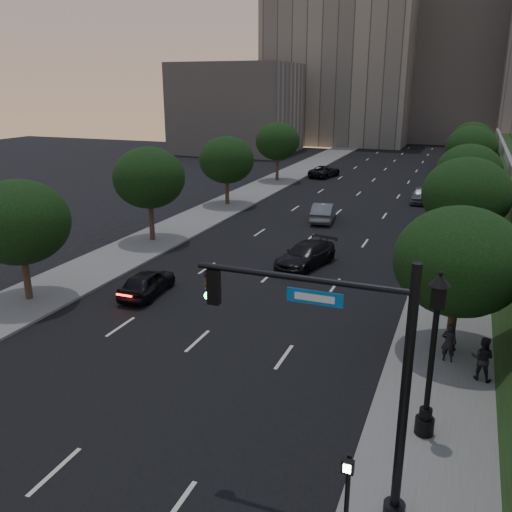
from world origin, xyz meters
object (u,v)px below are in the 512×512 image
at_px(sedan_near_left, 147,282).
at_px(sedan_mid_left, 324,212).
at_px(sedan_near_right, 306,255).
at_px(sedan_far_right, 421,195).
at_px(traffic_signal_mast, 359,387).
at_px(pedestrian_c, 457,295).
at_px(sedan_far_left, 325,171).
at_px(pedestrian_a, 449,342).
at_px(street_lamp, 431,364).
at_px(pedestrian_b, 482,358).

height_order(sedan_near_left, sedan_mid_left, sedan_mid_left).
xyz_separation_m(sedan_near_left, sedan_near_right, (6.51, 7.64, 0.02)).
bearing_deg(sedan_near_left, sedan_far_right, -115.44).
distance_m(traffic_signal_mast, pedestrian_c, 14.69).
xyz_separation_m(sedan_far_left, pedestrian_c, (16.34, -37.94, 0.38)).
height_order(traffic_signal_mast, pedestrian_a, traffic_signal_mast).
distance_m(sedan_near_left, sedan_far_right, 31.95).
bearing_deg(sedan_far_right, sedan_mid_left, -124.41).
bearing_deg(pedestrian_a, pedestrian_c, -88.71).
distance_m(sedan_near_left, sedan_far_left, 41.08).
relative_size(traffic_signal_mast, sedan_far_right, 1.57).
relative_size(sedan_near_left, pedestrian_c, 2.26).
distance_m(street_lamp, sedan_near_left, 16.69).
distance_m(traffic_signal_mast, sedan_far_left, 54.25).
bearing_deg(street_lamp, traffic_signal_mast, -111.39).
height_order(street_lamp, sedan_far_left, street_lamp).
height_order(sedan_far_left, pedestrian_a, pedestrian_a).
height_order(sedan_mid_left, sedan_near_right, sedan_mid_left).
distance_m(sedan_mid_left, sedan_far_left, 22.38).
bearing_deg(sedan_far_right, pedestrian_c, -82.99).
xyz_separation_m(sedan_near_left, sedan_far_right, (11.36, 29.86, 0.05)).
relative_size(street_lamp, sedan_near_right, 1.11).
bearing_deg(pedestrian_c, sedan_near_right, -28.55).
relative_size(sedan_near_right, pedestrian_c, 2.72).
distance_m(sedan_mid_left, pedestrian_b, 25.46).
distance_m(traffic_signal_mast, sedan_far_right, 41.20).
bearing_deg(pedestrian_b, pedestrian_a, -28.65).
height_order(sedan_near_left, pedestrian_b, pedestrian_b).
bearing_deg(sedan_far_left, sedan_mid_left, 116.64).
distance_m(sedan_mid_left, pedestrian_a, 23.98).
distance_m(sedan_far_left, sedan_far_right, 16.63).
height_order(pedestrian_a, pedestrian_c, pedestrian_c).
xyz_separation_m(sedan_mid_left, sedan_near_right, (1.92, -11.74, -0.04)).
bearing_deg(pedestrian_a, sedan_far_left, -66.96).
bearing_deg(sedan_far_right, sedan_near_left, -112.41).
distance_m(sedan_far_left, sedan_near_right, 34.24).
xyz_separation_m(pedestrian_b, pedestrian_c, (-1.13, 6.23, 0.07)).
xyz_separation_m(sedan_near_right, pedestrian_b, (10.02, -10.75, 0.27)).
relative_size(street_lamp, pedestrian_b, 3.28).
distance_m(street_lamp, sedan_near_right, 17.26).
height_order(traffic_signal_mast, pedestrian_c, traffic_signal_mast).
relative_size(traffic_signal_mast, pedestrian_b, 4.09).
bearing_deg(pedestrian_c, sedan_far_right, -83.00).
xyz_separation_m(street_lamp, pedestrian_a, (0.45, 5.27, -1.68)).
height_order(traffic_signal_mast, pedestrian_b, traffic_signal_mast).
xyz_separation_m(pedestrian_a, pedestrian_b, (1.23, -1.03, 0.05)).
relative_size(sedan_near_right, pedestrian_b, 2.94).
xyz_separation_m(sedan_far_left, pedestrian_b, (17.47, -44.17, 0.32)).
xyz_separation_m(sedan_mid_left, pedestrian_c, (10.81, -16.26, 0.30)).
bearing_deg(sedan_far_left, traffic_signal_mast, 117.62).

